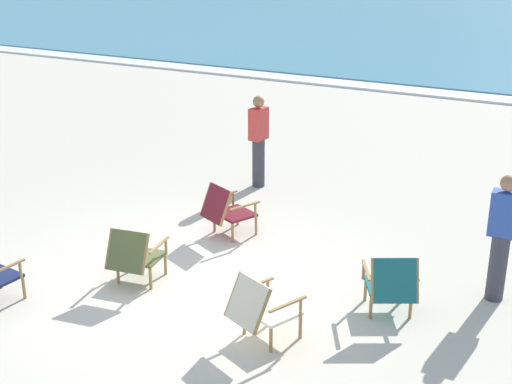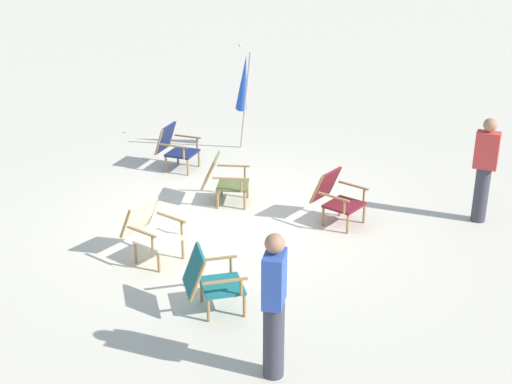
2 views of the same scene
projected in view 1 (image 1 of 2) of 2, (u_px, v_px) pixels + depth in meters
ground_plane at (184, 283)px, 9.25m from camera, size 80.00×80.00×0.00m
surf_band at (424, 91)px, 19.60m from camera, size 80.00×1.10×0.06m
beach_chair_front_right at (391, 283)px, 8.34m from camera, size 0.82×0.87×0.81m
beach_chair_back_right at (261, 307)px, 7.83m from camera, size 0.82×0.90×0.80m
beach_chair_mid_center at (135, 254)px, 9.07m from camera, size 0.66×0.80×0.80m
beach_chair_far_center at (226, 209)px, 10.49m from camera, size 0.82×0.88×0.81m
person_near_chairs at (502, 237)px, 8.58m from camera, size 0.35×0.22×1.63m
person_by_waterline at (259, 141)px, 12.35m from camera, size 0.26×0.37×1.63m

